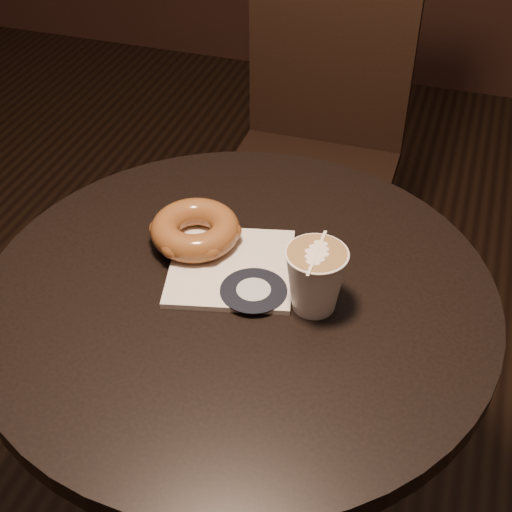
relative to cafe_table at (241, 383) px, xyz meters
name	(u,v)px	position (x,y,z in m)	size (l,w,h in m)	color
cafe_table	(241,383)	(0.00, 0.00, 0.00)	(0.70, 0.70, 0.75)	black
chair	(319,122)	(-0.08, 0.82, 0.00)	(0.40, 0.40, 0.99)	black
pastry_bag	(231,267)	(-0.02, 0.03, 0.20)	(0.17, 0.17, 0.01)	silver
doughnut	(195,230)	(-0.09, 0.07, 0.23)	(0.13, 0.13, 0.04)	brown
latte_cup	(315,280)	(0.11, 0.00, 0.24)	(0.08, 0.08, 0.09)	white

